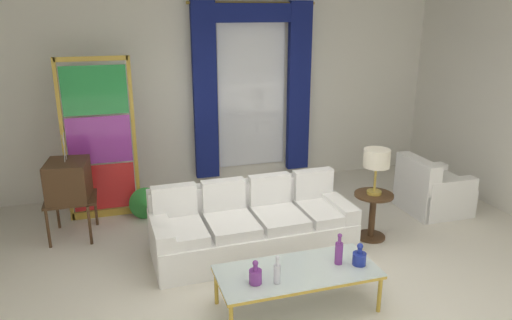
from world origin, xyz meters
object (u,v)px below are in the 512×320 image
object	(u,v)px
bottle_blue_decanter	(359,257)
bottle_ruby_flask	(277,272)
armchair_white	(431,192)
coffee_table	(297,273)
round_side_table	(373,212)
peacock_figurine	(146,205)
vintage_tv	(68,182)
table_lamp_brass	(377,160)
bottle_amber_squat	(339,252)
bottle_crystal_tall	(255,275)
stained_glass_divider	(100,143)
couch_white_long	(251,226)

from	to	relation	value
bottle_blue_decanter	bottle_ruby_flask	world-z (taller)	bottle_ruby_flask
armchair_white	bottle_blue_decanter	bearing A→B (deg)	-140.90
coffee_table	round_side_table	size ratio (longest dim) A/B	2.57
peacock_figurine	vintage_tv	bearing A→B (deg)	-166.91
peacock_figurine	table_lamp_brass	size ratio (longest dim) A/B	1.05
bottle_amber_squat	armchair_white	distance (m)	2.80
coffee_table	bottle_amber_squat	xyz separation A→B (m)	(0.42, -0.00, 0.16)
bottle_amber_squat	armchair_white	xyz separation A→B (m)	(2.27, 1.62, -0.25)
bottle_blue_decanter	peacock_figurine	size ratio (longest dim) A/B	0.38
bottle_crystal_tall	peacock_figurine	size ratio (longest dim) A/B	0.38
bottle_ruby_flask	vintage_tv	distance (m)	3.08
bottle_blue_decanter	vintage_tv	xyz separation A→B (m)	(-2.74, 2.35, 0.24)
table_lamp_brass	vintage_tv	bearing A→B (deg)	162.00
round_side_table	bottle_ruby_flask	bearing A→B (deg)	-143.61
bottle_ruby_flask	stained_glass_divider	size ratio (longest dim) A/B	0.13
coffee_table	bottle_crystal_tall	bearing A→B (deg)	-167.19
bottle_amber_squat	couch_white_long	bearing A→B (deg)	111.70
vintage_tv	round_side_table	bearing A→B (deg)	-18.00
stained_glass_divider	peacock_figurine	world-z (taller)	stained_glass_divider
bottle_amber_squat	peacock_figurine	xyz separation A→B (m)	(-1.64, 2.49, -0.32)
bottle_amber_squat	table_lamp_brass	distance (m)	1.60
peacock_figurine	bottle_blue_decanter	bearing A→B (deg)	-54.70
vintage_tv	round_side_table	size ratio (longest dim) A/B	2.26
couch_white_long	bottle_amber_squat	size ratio (longest dim) A/B	7.39
bottle_crystal_tall	bottle_ruby_flask	xyz separation A→B (m)	(0.19, -0.06, 0.03)
bottle_crystal_tall	bottle_amber_squat	world-z (taller)	bottle_amber_squat
couch_white_long	table_lamp_brass	bearing A→B (deg)	-5.63
armchair_white	bottle_crystal_tall	bearing A→B (deg)	-151.31
bottle_blue_decanter	vintage_tv	world-z (taller)	vintage_tv
bottle_blue_decanter	coffee_table	bearing A→B (deg)	172.55
bottle_amber_squat	bottle_blue_decanter	bearing A→B (deg)	-22.23
bottle_blue_decanter	table_lamp_brass	size ratio (longest dim) A/B	0.40
bottle_crystal_tall	round_side_table	bearing A→B (deg)	32.45
bottle_crystal_tall	stained_glass_divider	distance (m)	3.22
bottle_blue_decanter	bottle_ruby_flask	size ratio (longest dim) A/B	0.82
table_lamp_brass	bottle_blue_decanter	bearing A→B (deg)	-125.59
bottle_ruby_flask	armchair_white	size ratio (longest dim) A/B	0.33
bottle_amber_squat	bottle_ruby_flask	bearing A→B (deg)	-167.42
bottle_crystal_tall	peacock_figurine	xyz separation A→B (m)	(-0.77, 2.59, -0.27)
couch_white_long	table_lamp_brass	xyz separation A→B (m)	(1.54, -0.15, 0.72)
bottle_blue_decanter	bottle_amber_squat	xyz separation A→B (m)	(-0.18, 0.07, 0.05)
bottle_ruby_flask	peacock_figurine	xyz separation A→B (m)	(-0.95, 2.65, -0.30)
bottle_blue_decanter	bottle_ruby_flask	xyz separation A→B (m)	(-0.87, -0.08, 0.03)
couch_white_long	armchair_white	distance (m)	2.80
bottle_blue_decanter	table_lamp_brass	xyz separation A→B (m)	(0.85, 1.19, 0.54)
couch_white_long	bottle_crystal_tall	world-z (taller)	couch_white_long
coffee_table	bottle_ruby_flask	xyz separation A→B (m)	(-0.26, -0.16, 0.14)
bottle_ruby_flask	armchair_white	xyz separation A→B (m)	(2.96, 1.77, -0.23)
peacock_figurine	bottle_ruby_flask	bearing A→B (deg)	-70.24
bottle_ruby_flask	round_side_table	bearing A→B (deg)	36.39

